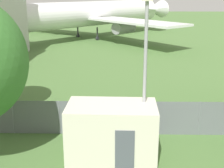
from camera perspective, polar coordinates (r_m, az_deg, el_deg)
perimeter_fence at (r=17.39m, az=-9.63°, el=-6.07°), size 56.07×0.07×1.92m
airplane at (r=51.43m, az=-5.76°, el=12.50°), size 33.32×36.28×12.02m
portable_cabin at (r=14.65m, az=-0.05°, el=-8.73°), size 4.16×2.46×2.64m
light_mast at (r=14.06m, az=6.12°, el=4.38°), size 0.44×0.44×7.56m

